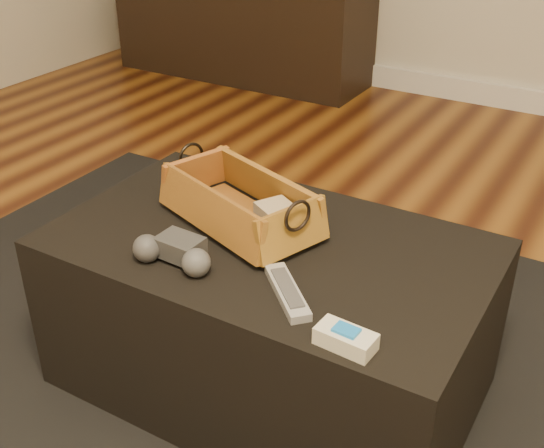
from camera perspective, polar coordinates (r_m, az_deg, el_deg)
The scene contains 10 objects.
baseboard at distance 3.83m, azimuth 18.35°, elevation 10.16°, with size 5.00×0.04×0.12m, color white.
media_cabinet at distance 4.11m, azimuth -2.54°, elevation 16.23°, with size 1.50×0.45×0.59m, color black.
area_rug at distance 1.78m, azimuth -1.08°, elevation -13.98°, with size 2.60×2.00×0.01m, color black.
ottoman at distance 1.68m, azimuth -0.24°, elevation -7.60°, with size 1.00×0.60×0.42m, color black.
tv_remote at distance 1.63m, azimuth -3.51°, elevation 0.93°, with size 0.21×0.05×0.02m, color black.
cloth_bundle at distance 1.55m, azimuth 0.64°, elevation 0.35°, with size 0.11×0.08×0.06m, color tan.
wicker_basket at distance 1.61m, azimuth -2.66°, elevation 1.53°, with size 0.45×0.33×0.14m.
game_controller at distance 1.47m, azimuth -8.14°, elevation -2.35°, with size 0.19×0.11×0.06m.
silver_remote at distance 1.37m, azimuth 1.28°, elevation -5.66°, with size 0.17×0.16×0.02m.
cream_gadget at distance 1.25m, azimuth 6.18°, elevation -9.50°, with size 0.11×0.06×0.04m.
Camera 1 is at (0.74, -0.84, 1.23)m, focal length 45.00 mm.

